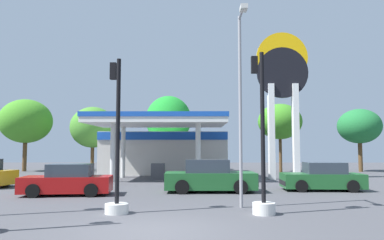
{
  "coord_description": "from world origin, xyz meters",
  "views": [
    {
      "loc": [
        1.12,
        -9.79,
        2.14
      ],
      "look_at": [
        0.94,
        13.84,
        3.96
      ],
      "focal_mm": 34.29,
      "sensor_mm": 36.0,
      "label": 1
    }
  ],
  "objects_px": {
    "car_0": "(210,177)",
    "car_2": "(68,181)",
    "tree_0": "(26,121)",
    "corner_streetlamp": "(241,90)",
    "traffic_signal_0": "(117,170)",
    "traffic_signal_2": "(262,170)",
    "tree_2": "(169,120)",
    "tree_3": "(280,122)",
    "tree_4": "(359,126)",
    "station_pole_sign": "(283,87)",
    "car_3": "(322,178)",
    "tree_1": "(93,127)"
  },
  "relations": [
    {
      "from": "traffic_signal_0",
      "to": "car_0",
      "type": "bearing_deg",
      "value": 61.02
    },
    {
      "from": "tree_0",
      "to": "tree_4",
      "type": "height_order",
      "value": "tree_0"
    },
    {
      "from": "tree_4",
      "to": "corner_streetlamp",
      "type": "bearing_deg",
      "value": -123.34
    },
    {
      "from": "station_pole_sign",
      "to": "car_2",
      "type": "bearing_deg",
      "value": -144.41
    },
    {
      "from": "tree_4",
      "to": "car_2",
      "type": "bearing_deg",
      "value": -141.28
    },
    {
      "from": "tree_2",
      "to": "corner_streetlamp",
      "type": "relative_size",
      "value": 1.02
    },
    {
      "from": "station_pole_sign",
      "to": "car_0",
      "type": "xyz_separation_m",
      "value": [
        -5.43,
        -7.26,
        -5.68
      ]
    },
    {
      "from": "station_pole_sign",
      "to": "car_0",
      "type": "relative_size",
      "value": 2.31
    },
    {
      "from": "tree_3",
      "to": "car_0",
      "type": "bearing_deg",
      "value": -115.17
    },
    {
      "from": "car_3",
      "to": "tree_1",
      "type": "bearing_deg",
      "value": 136.29
    },
    {
      "from": "car_0",
      "to": "car_2",
      "type": "bearing_deg",
      "value": -168.65
    },
    {
      "from": "station_pole_sign",
      "to": "tree_3",
      "type": "relative_size",
      "value": 1.68
    },
    {
      "from": "car_2",
      "to": "traffic_signal_0",
      "type": "distance_m",
      "value": 5.73
    },
    {
      "from": "car_0",
      "to": "tree_3",
      "type": "bearing_deg",
      "value": 64.83
    },
    {
      "from": "car_0",
      "to": "tree_2",
      "type": "bearing_deg",
      "value": 100.65
    },
    {
      "from": "car_0",
      "to": "tree_2",
      "type": "height_order",
      "value": "tree_2"
    },
    {
      "from": "tree_3",
      "to": "tree_4",
      "type": "relative_size",
      "value": 1.07
    },
    {
      "from": "tree_0",
      "to": "tree_4",
      "type": "bearing_deg",
      "value": -0.72
    },
    {
      "from": "traffic_signal_2",
      "to": "tree_3",
      "type": "height_order",
      "value": "tree_3"
    },
    {
      "from": "car_2",
      "to": "tree_0",
      "type": "bearing_deg",
      "value": 120.18
    },
    {
      "from": "station_pole_sign",
      "to": "car_2",
      "type": "xyz_separation_m",
      "value": [
        -11.97,
        -8.57,
        -5.75
      ]
    },
    {
      "from": "traffic_signal_0",
      "to": "tree_2",
      "type": "distance_m",
      "value": 23.76
    },
    {
      "from": "car_2",
      "to": "traffic_signal_0",
      "type": "height_order",
      "value": "traffic_signal_0"
    },
    {
      "from": "car_3",
      "to": "tree_0",
      "type": "relative_size",
      "value": 0.6
    },
    {
      "from": "tree_1",
      "to": "tree_3",
      "type": "height_order",
      "value": "tree_3"
    },
    {
      "from": "traffic_signal_2",
      "to": "corner_streetlamp",
      "type": "height_order",
      "value": "corner_streetlamp"
    },
    {
      "from": "car_2",
      "to": "car_3",
      "type": "bearing_deg",
      "value": 8.96
    },
    {
      "from": "traffic_signal_0",
      "to": "traffic_signal_2",
      "type": "relative_size",
      "value": 0.97
    },
    {
      "from": "station_pole_sign",
      "to": "car_0",
      "type": "distance_m",
      "value": 10.69
    },
    {
      "from": "tree_0",
      "to": "tree_3",
      "type": "bearing_deg",
      "value": -2.56
    },
    {
      "from": "tree_3",
      "to": "station_pole_sign",
      "type": "bearing_deg",
      "value": -101.42
    },
    {
      "from": "car_2",
      "to": "tree_0",
      "type": "xyz_separation_m",
      "value": [
        -9.98,
        17.16,
        4.0
      ]
    },
    {
      "from": "tree_1",
      "to": "tree_4",
      "type": "xyz_separation_m",
      "value": [
        24.61,
        -0.44,
        0.06
      ]
    },
    {
      "from": "traffic_signal_0",
      "to": "corner_streetlamp",
      "type": "height_order",
      "value": "corner_streetlamp"
    },
    {
      "from": "traffic_signal_2",
      "to": "tree_4",
      "type": "height_order",
      "value": "tree_4"
    },
    {
      "from": "traffic_signal_2",
      "to": "corner_streetlamp",
      "type": "xyz_separation_m",
      "value": [
        -0.53,
        1.16,
        2.8
      ]
    },
    {
      "from": "car_2",
      "to": "tree_4",
      "type": "distance_m",
      "value": 27.03
    },
    {
      "from": "traffic_signal_2",
      "to": "tree_4",
      "type": "relative_size",
      "value": 0.93
    },
    {
      "from": "car_3",
      "to": "tree_4",
      "type": "distance_m",
      "value": 17.51
    },
    {
      "from": "station_pole_sign",
      "to": "car_2",
      "type": "relative_size",
      "value": 2.5
    },
    {
      "from": "tree_1",
      "to": "corner_streetlamp",
      "type": "distance_m",
      "value": 23.66
    },
    {
      "from": "tree_2",
      "to": "tree_3",
      "type": "bearing_deg",
      "value": -14.9
    },
    {
      "from": "car_3",
      "to": "tree_1",
      "type": "height_order",
      "value": "tree_1"
    },
    {
      "from": "tree_1",
      "to": "tree_4",
      "type": "bearing_deg",
      "value": -1.02
    },
    {
      "from": "car_2",
      "to": "corner_streetlamp",
      "type": "relative_size",
      "value": 0.58
    },
    {
      "from": "tree_3",
      "to": "corner_streetlamp",
      "type": "bearing_deg",
      "value": -106.91
    },
    {
      "from": "tree_3",
      "to": "tree_4",
      "type": "bearing_deg",
      "value": 5.1
    },
    {
      "from": "car_0",
      "to": "car_3",
      "type": "height_order",
      "value": "car_0"
    },
    {
      "from": "tree_0",
      "to": "corner_streetlamp",
      "type": "height_order",
      "value": "corner_streetlamp"
    },
    {
      "from": "car_2",
      "to": "corner_streetlamp",
      "type": "distance_m",
      "value": 9.07
    }
  ]
}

